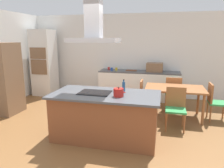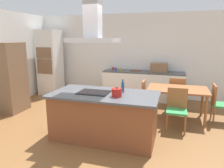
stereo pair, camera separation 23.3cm
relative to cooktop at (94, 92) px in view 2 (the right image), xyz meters
The scene contains 20 objects.
ground 1.76m from the cooktop, 82.03° to the left, with size 16.00×16.00×0.00m, color brown.
wall_back 3.29m from the cooktop, 86.30° to the left, with size 7.20×0.10×2.70m, color white.
kitchen_island 0.50m from the cooktop, ahead, with size 2.05×1.06×0.90m.
cooktop is the anchor object (origin of this frame).
tea_kettle 0.52m from the cooktop, 16.21° to the right, with size 0.24×0.18×0.18m.
olive_oil_bottle 0.56m from the cooktop, 15.65° to the left, with size 0.06×0.06×0.26m.
back_counter 2.96m from the cooktop, 79.80° to the left, with size 2.53×0.62×0.90m.
countertop_microwave 3.05m from the cooktop, 70.93° to the left, with size 0.50×0.38×0.28m, color brown.
coffee_mug_red 2.97m from the cooktop, 99.48° to the left, with size 0.08×0.08×0.09m, color red.
coffee_mug_blue 2.84m from the cooktop, 97.35° to the left, with size 0.08×0.08×0.09m, color #2D56B2.
coffee_mug_yellow 2.89m from the cooktop, 94.41° to the left, with size 0.08×0.08×0.09m, color gold.
cutting_board 2.94m from the cooktop, 84.82° to the left, with size 0.34×0.24×0.02m, color brown.
wall_oven_stack 3.78m from the cooktop, 135.47° to the left, with size 0.70×0.66×2.20m.
refrigerator 2.87m from the cooktop, 164.88° to the left, with size 0.80×0.73×1.82m.
dining_table 2.16m from the cooktop, 43.63° to the left, with size 1.40×0.90×0.75m.
chair_facing_back_wall 2.68m from the cooktop, 54.11° to the left, with size 0.42×0.42×0.89m.
chair_at_left_end 1.66m from the cooktop, 66.70° to the left, with size 0.42×0.42×0.89m.
chair_at_right_end 2.91m from the cooktop, 30.96° to the left, with size 0.42×0.42×0.89m.
chair_facing_island 1.80m from the cooktop, 27.70° to the left, with size 0.42×0.42×0.89m.
range_hood 1.20m from the cooktop, ahead, with size 0.90×0.55×0.78m.
Camera 2 is at (1.26, -3.63, 1.93)m, focal length 33.53 mm.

